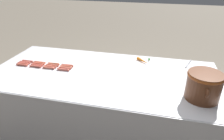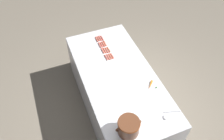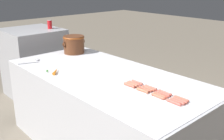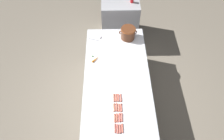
{
  "view_description": "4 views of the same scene",
  "coord_description": "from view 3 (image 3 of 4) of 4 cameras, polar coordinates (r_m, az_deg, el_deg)",
  "views": [
    {
      "loc": [
        1.67,
        0.49,
        1.76
      ],
      "look_at": [
        -0.07,
        0.08,
        0.85
      ],
      "focal_mm": 32.67,
      "sensor_mm": 36.0,
      "label": 1
    },
    {
      "loc": [
        0.86,
        1.94,
        3.34
      ],
      "look_at": [
        0.05,
        -0.11,
        0.86
      ],
      "focal_mm": 36.06,
      "sensor_mm": 36.0,
      "label": 2
    },
    {
      "loc": [
        -1.6,
        -1.89,
        1.71
      ],
      "look_at": [
        0.02,
        -0.08,
        0.9
      ],
      "focal_mm": 43.05,
      "sensor_mm": 36.0,
      "label": 3
    },
    {
      "loc": [
        -0.12,
        -1.88,
        3.54
      ],
      "look_at": [
        -0.08,
        0.05,
        0.95
      ],
      "focal_mm": 33.39,
      "sensor_mm": 36.0,
      "label": 4
    }
  ],
  "objects": [
    {
      "name": "griddle_counter",
      "position": [
        2.79,
        -1.45,
        -9.01
      ],
      "size": [
        1.04,
        2.19,
        0.84
      ],
      "color": "#BCBCC1",
      "rests_on": "ground_plane"
    },
    {
      "name": "back_cabinet",
      "position": [
        4.25,
        -16.13,
        1.45
      ],
      "size": [
        0.77,
        0.81,
        1.03
      ],
      "primitive_type": "cube",
      "color": "#A0A0A4",
      "rests_on": "ground_plane"
    },
    {
      "name": "hot_dog_0",
      "position": [
        2.05,
        12.96,
        -6.69
      ],
      "size": [
        0.02,
        0.13,
        0.02
      ],
      "color": "#C35B4D",
      "rests_on": "griddle_counter"
    },
    {
      "name": "hot_dog_1",
      "position": [
        2.13,
        9.78,
        -5.53
      ],
      "size": [
        0.03,
        0.13,
        0.02
      ],
      "color": "#CC654C",
      "rests_on": "griddle_counter"
    },
    {
      "name": "hot_dog_2",
      "position": [
        2.22,
        6.49,
        -4.34
      ],
      "size": [
        0.03,
        0.13,
        0.02
      ],
      "color": "#C0684A",
      "rests_on": "griddle_counter"
    },
    {
      "name": "hot_dog_3",
      "position": [
        2.32,
        3.69,
        -3.23
      ],
      "size": [
        0.03,
        0.13,
        0.02
      ],
      "color": "#C35C48",
      "rests_on": "griddle_counter"
    },
    {
      "name": "hot_dog_4",
      "position": [
        2.07,
        13.7,
        -6.49
      ],
      "size": [
        0.03,
        0.13,
        0.02
      ],
      "color": "#C65C4E",
      "rests_on": "griddle_counter"
    },
    {
      "name": "hot_dog_5",
      "position": [
        2.15,
        10.21,
        -5.26
      ],
      "size": [
        0.03,
        0.13,
        0.02
      ],
      "color": "#CA5F48",
      "rests_on": "griddle_counter"
    },
    {
      "name": "hot_dog_6",
      "position": [
        2.24,
        7.03,
        -4.07
      ],
      "size": [
        0.03,
        0.13,
        0.02
      ],
      "color": "#C15E4B",
      "rests_on": "griddle_counter"
    },
    {
      "name": "hot_dog_7",
      "position": [
        2.34,
        4.21,
        -3.04
      ],
      "size": [
        0.03,
        0.13,
        0.02
      ],
      "color": "#CA684F",
      "rests_on": "griddle_counter"
    },
    {
      "name": "hot_dog_8",
      "position": [
        2.09,
        14.21,
        -6.23
      ],
      "size": [
        0.02,
        0.13,
        0.02
      ],
      "color": "#C35C4C",
      "rests_on": "griddle_counter"
    },
    {
      "name": "hot_dog_9",
      "position": [
        2.18,
        10.75,
        -4.99
      ],
      "size": [
        0.02,
        0.13,
        0.02
      ],
      "color": "#CD594B",
      "rests_on": "griddle_counter"
    },
    {
      "name": "hot_dog_10",
      "position": [
        2.26,
        7.72,
        -3.9
      ],
      "size": [
        0.03,
        0.13,
        0.02
      ],
      "color": "#CE644E",
      "rests_on": "griddle_counter"
    },
    {
      "name": "hot_dog_11",
      "position": [
        2.36,
        4.72,
        -2.83
      ],
      "size": [
        0.03,
        0.13,
        0.02
      ],
      "color": "#C66451",
      "rests_on": "griddle_counter"
    },
    {
      "name": "hot_dog_12",
      "position": [
        2.12,
        14.52,
        -5.91
      ],
      "size": [
        0.02,
        0.13,
        0.02
      ],
      "color": "#CA5C49",
      "rests_on": "griddle_counter"
    },
    {
      "name": "hot_dog_13",
      "position": [
        2.2,
        11.18,
        -4.75
      ],
      "size": [
        0.03,
        0.13,
        0.02
      ],
      "color": "#CB5F51",
      "rests_on": "griddle_counter"
    },
    {
      "name": "hot_dog_14",
      "position": [
        2.28,
        8.26,
        -3.71
      ],
      "size": [
        0.03,
        0.13,
        0.02
      ],
      "color": "#CB6250",
      "rests_on": "griddle_counter"
    },
    {
      "name": "hot_dog_15",
      "position": [
        2.38,
        5.37,
        -2.63
      ],
      "size": [
        0.03,
        0.13,
        0.02
      ],
      "color": "#C95F50",
      "rests_on": "griddle_counter"
    },
    {
      "name": "bean_pot",
      "position": [
        3.38,
        -8.1,
        5.59
      ],
      "size": [
        0.33,
        0.26,
        0.22
      ],
      "color": "#562D19",
      "rests_on": "griddle_counter"
    },
    {
      "name": "serving_spoon",
      "position": [
        3.14,
        -16.15,
        1.91
      ],
      "size": [
        0.27,
        0.12,
        0.02
      ],
      "color": "#B7B7BC",
      "rests_on": "griddle_counter"
    },
    {
      "name": "carrot",
      "position": [
        2.71,
        -11.98,
        -0.22
      ],
      "size": [
        0.14,
        0.15,
        0.03
      ],
      "color": "orange",
      "rests_on": "griddle_counter"
    },
    {
      "name": "soda_can",
      "position": [
        4.09,
        -13.09,
        9.4
      ],
      "size": [
        0.07,
        0.07,
        0.13
      ],
      "color": "red",
      "rests_on": "back_cabinet"
    }
  ]
}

